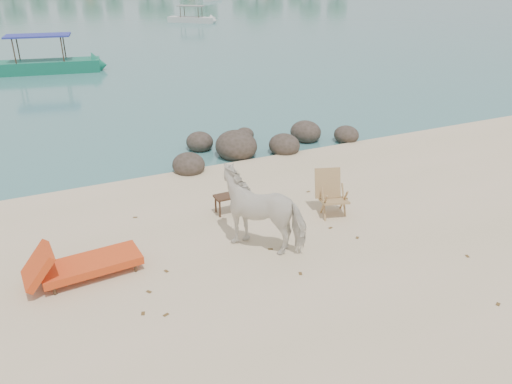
% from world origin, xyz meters
% --- Properties ---
extents(boulders, '(6.23, 2.71, 0.92)m').
position_xyz_m(boulders, '(2.78, 6.68, 0.17)').
color(boulders, '#322B21').
rests_on(boulders, ground).
extents(cow, '(1.92, 1.92, 1.58)m').
position_xyz_m(cow, '(0.59, 1.62, 0.79)').
color(cow, silver).
rests_on(cow, ground).
extents(side_table, '(0.54, 0.35, 0.43)m').
position_xyz_m(side_table, '(0.40, 3.15, 0.22)').
color(side_table, '#352315').
rests_on(side_table, ground).
extents(lounge_chair, '(2.24, 0.94, 0.66)m').
position_xyz_m(lounge_chair, '(-2.74, 1.91, 0.33)').
color(lounge_chair, '#E1481A').
rests_on(lounge_chair, ground).
extents(deck_chair, '(0.82, 0.86, 0.99)m').
position_xyz_m(deck_chair, '(2.55, 2.07, 0.50)').
color(deck_chair, '#A38C51').
rests_on(deck_chair, ground).
extents(boat_near, '(6.44, 2.46, 3.06)m').
position_xyz_m(boat_near, '(-2.30, 21.89, 1.53)').
color(boat_near, '#11674D').
rests_on(boat_near, water).
extents(boat_mid, '(4.49, 4.01, 2.41)m').
position_xyz_m(boat_mid, '(11.79, 40.58, 1.21)').
color(boat_mid, beige).
rests_on(boat_mid, water).
extents(dead_leaves, '(6.74, 7.35, 0.00)m').
position_xyz_m(dead_leaves, '(0.92, 0.10, 0.01)').
color(dead_leaves, brown).
rests_on(dead_leaves, ground).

